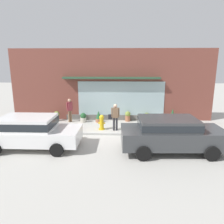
# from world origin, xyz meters

# --- Properties ---
(ground_plane) EXTENTS (60.00, 60.00, 0.00)m
(ground_plane) POSITION_xyz_m (0.00, 0.00, 0.00)
(ground_plane) COLOR #B2AFA8
(curb_strip) EXTENTS (14.00, 0.24, 0.12)m
(curb_strip) POSITION_xyz_m (0.00, -0.20, 0.06)
(curb_strip) COLOR #B2B2AD
(curb_strip) RESTS_ON ground_plane
(storefront) EXTENTS (14.00, 0.81, 4.91)m
(storefront) POSITION_xyz_m (0.01, 3.19, 2.40)
(storefront) COLOR brown
(storefront) RESTS_ON ground_plane
(fire_hydrant) EXTENTS (0.43, 0.41, 0.91)m
(fire_hydrant) POSITION_xyz_m (-0.50, 0.74, 0.46)
(fire_hydrant) COLOR gold
(fire_hydrant) RESTS_ON ground_plane
(pedestrian_with_handbag) EXTENTS (0.67, 0.21, 1.61)m
(pedestrian_with_handbag) POSITION_xyz_m (0.31, 0.61, 0.93)
(pedestrian_with_handbag) COLOR #232328
(pedestrian_with_handbag) RESTS_ON ground_plane
(pedestrian_passerby) EXTENTS (0.35, 0.34, 1.60)m
(pedestrian_passerby) POSITION_xyz_m (-2.81, 2.36, 0.92)
(pedestrian_passerby) COLOR brown
(pedestrian_passerby) RESTS_ON ground_plane
(parked_car_white) EXTENTS (4.44, 2.05, 1.53)m
(parked_car_white) POSITION_xyz_m (-3.59, -2.18, 0.87)
(parked_car_white) COLOR white
(parked_car_white) RESTS_ON ground_plane
(parked_car_dark_gray) EXTENTS (4.65, 2.20, 1.59)m
(parked_car_dark_gray) POSITION_xyz_m (2.90, -2.38, 0.91)
(parked_car_dark_gray) COLOR #383A3D
(parked_car_dark_gray) RESTS_ON ground_plane
(potted_plant_window_center) EXTENTS (0.37, 0.37, 0.70)m
(potted_plant_window_center) POSITION_xyz_m (1.15, 2.68, 0.36)
(potted_plant_window_center) COLOR #9E6042
(potted_plant_window_center) RESTS_ON ground_plane
(potted_plant_corner_tall) EXTENTS (0.38, 0.38, 0.61)m
(potted_plant_corner_tall) POSITION_xyz_m (2.46, 2.67, 0.34)
(potted_plant_corner_tall) COLOR #B7B2A3
(potted_plant_corner_tall) RESTS_ON ground_plane
(potted_plant_window_left) EXTENTS (0.38, 0.38, 0.68)m
(potted_plant_window_left) POSITION_xyz_m (-3.81, 2.58, 0.38)
(potted_plant_window_left) COLOR #33473D
(potted_plant_window_left) RESTS_ON ground_plane
(potted_plant_by_entrance) EXTENTS (0.40, 0.40, 0.94)m
(potted_plant_by_entrance) POSITION_xyz_m (4.18, 2.55, 0.45)
(potted_plant_by_entrance) COLOR #B7B2A3
(potted_plant_by_entrance) RESTS_ON ground_plane
(potted_plant_near_hydrant) EXTENTS (0.40, 0.40, 0.64)m
(potted_plant_near_hydrant) POSITION_xyz_m (-1.90, 2.32, 0.32)
(potted_plant_near_hydrant) COLOR #B7B2A3
(potted_plant_near_hydrant) RESTS_ON ground_plane
(potted_plant_low_front) EXTENTS (0.41, 0.41, 0.78)m
(potted_plant_low_front) POSITION_xyz_m (-0.85, 2.36, 0.37)
(potted_plant_low_front) COLOR #9E6042
(potted_plant_low_front) RESTS_ON ground_plane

